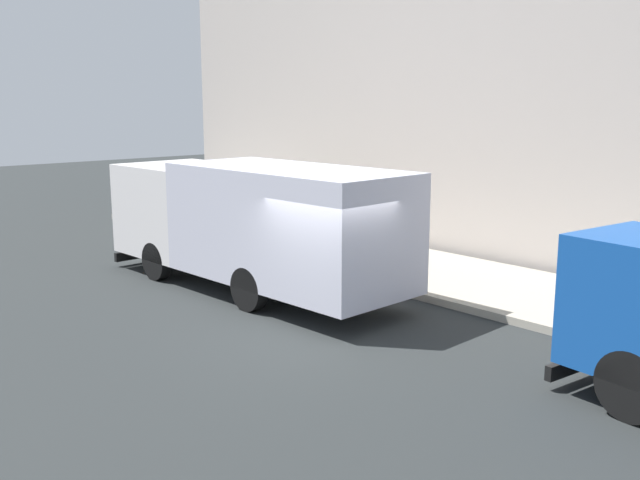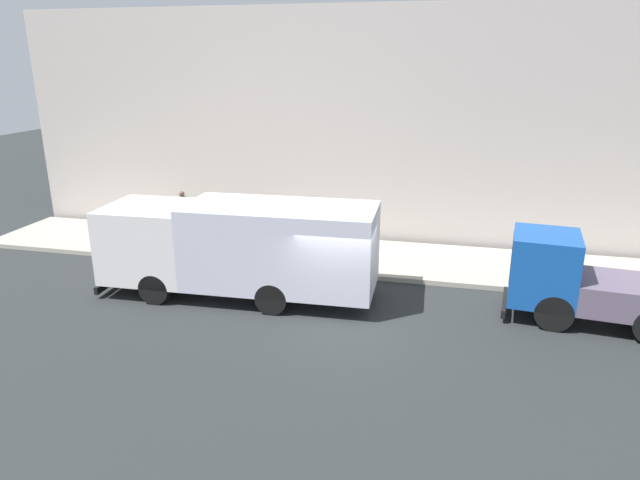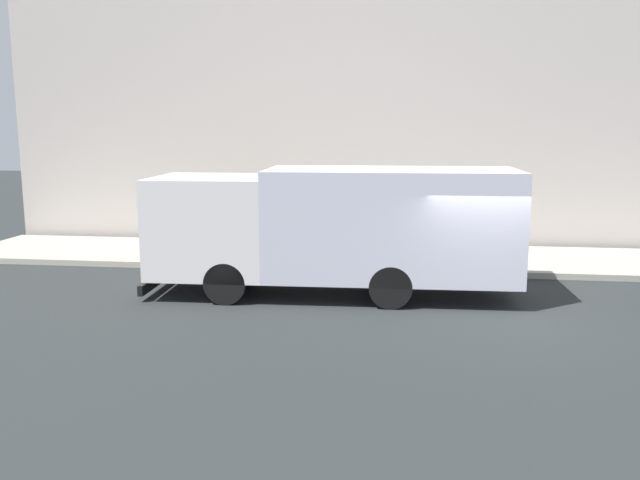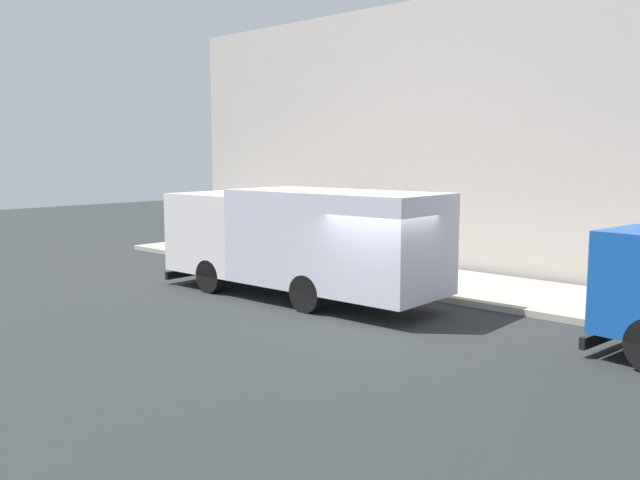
{
  "view_description": "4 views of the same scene",
  "coord_description": "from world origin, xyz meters",
  "px_view_note": "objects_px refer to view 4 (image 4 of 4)",
  "views": [
    {
      "loc": [
        -8.86,
        -9.71,
        4.39
      ],
      "look_at": [
        1.55,
        1.75,
        1.32
      ],
      "focal_mm": 39.78,
      "sensor_mm": 36.0,
      "label": 1
    },
    {
      "loc": [
        -14.5,
        -2.8,
        7.1
      ],
      "look_at": [
        1.52,
        0.97,
        1.78
      ],
      "focal_mm": 31.6,
      "sensor_mm": 36.0,
      "label": 2
    },
    {
      "loc": [
        -14.23,
        1.75,
        3.94
      ],
      "look_at": [
        1.28,
        3.74,
        1.21
      ],
      "focal_mm": 36.9,
      "sensor_mm": 36.0,
      "label": 3
    },
    {
      "loc": [
        -11.94,
        -9.16,
        3.86
      ],
      "look_at": [
        1.4,
        3.05,
        1.57
      ],
      "focal_mm": 37.35,
      "sensor_mm": 36.0,
      "label": 4
    }
  ],
  "objects_px": {
    "pedestrian_third": "(361,237)",
    "traffic_cone_orange": "(284,253)",
    "pedestrian_walking": "(322,239)",
    "pedestrian_standing": "(310,230)",
    "large_utility_truck": "(299,238)"
  },
  "relations": [
    {
      "from": "large_utility_truck",
      "to": "traffic_cone_orange",
      "type": "relative_size",
      "value": 12.22
    },
    {
      "from": "pedestrian_standing",
      "to": "traffic_cone_orange",
      "type": "bearing_deg",
      "value": 165.2
    },
    {
      "from": "pedestrian_walking",
      "to": "pedestrian_standing",
      "type": "height_order",
      "value": "pedestrian_standing"
    },
    {
      "from": "traffic_cone_orange",
      "to": "pedestrian_walking",
      "type": "bearing_deg",
      "value": -54.43
    },
    {
      "from": "pedestrian_standing",
      "to": "traffic_cone_orange",
      "type": "xyz_separation_m",
      "value": [
        -2.12,
        -0.78,
        -0.59
      ]
    },
    {
      "from": "pedestrian_third",
      "to": "traffic_cone_orange",
      "type": "xyz_separation_m",
      "value": [
        -2.07,
        1.74,
        -0.54
      ]
    },
    {
      "from": "pedestrian_walking",
      "to": "pedestrian_third",
      "type": "bearing_deg",
      "value": 113.25
    },
    {
      "from": "pedestrian_standing",
      "to": "pedestrian_third",
      "type": "xyz_separation_m",
      "value": [
        -0.05,
        -2.52,
        -0.05
      ]
    },
    {
      "from": "large_utility_truck",
      "to": "pedestrian_standing",
      "type": "relative_size",
      "value": 4.84
    },
    {
      "from": "pedestrian_walking",
      "to": "traffic_cone_orange",
      "type": "height_order",
      "value": "pedestrian_walking"
    },
    {
      "from": "pedestrian_third",
      "to": "traffic_cone_orange",
      "type": "distance_m",
      "value": 2.76
    },
    {
      "from": "pedestrian_walking",
      "to": "pedestrian_standing",
      "type": "xyz_separation_m",
      "value": [
        1.36,
        1.84,
        0.06
      ]
    },
    {
      "from": "pedestrian_third",
      "to": "pedestrian_standing",
      "type": "bearing_deg",
      "value": -173.49
    },
    {
      "from": "pedestrian_walking",
      "to": "pedestrian_third",
      "type": "distance_m",
      "value": 1.47
    },
    {
      "from": "pedestrian_standing",
      "to": "pedestrian_third",
      "type": "height_order",
      "value": "pedestrian_standing"
    }
  ]
}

